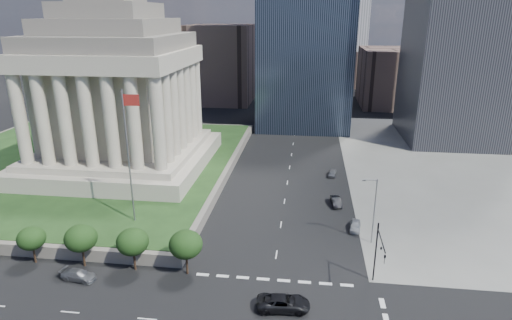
% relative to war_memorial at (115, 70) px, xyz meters
% --- Properties ---
extents(ground, '(500.00, 500.00, 0.00)m').
position_rel_war_memorial_xyz_m(ground, '(34.00, 52.00, -21.40)').
color(ground, black).
rests_on(ground, ground).
extents(sidewalk_ne, '(68.00, 90.00, 0.03)m').
position_rel_war_memorial_xyz_m(sidewalk_ne, '(80.00, 12.00, -21.38)').
color(sidewalk_ne, slate).
rests_on(sidewalk_ne, ground).
extents(plaza_terrace, '(66.00, 70.00, 1.80)m').
position_rel_war_memorial_xyz_m(plaza_terrace, '(-11.00, 2.00, -20.50)').
color(plaza_terrace, slate).
rests_on(plaza_terrace, ground).
extents(plaza_lawn, '(64.00, 68.00, 0.10)m').
position_rel_war_memorial_xyz_m(plaza_lawn, '(-11.00, 2.00, -19.55)').
color(plaza_lawn, '#1D3616').
rests_on(plaza_lawn, plaza_terrace).
extents(war_memorial, '(34.00, 34.00, 39.00)m').
position_rel_war_memorial_xyz_m(war_memorial, '(0.00, 0.00, 0.00)').
color(war_memorial, '#A59A8A').
rests_on(war_memorial, plaza_lawn).
extents(flagpole, '(2.52, 0.24, 20.00)m').
position_rel_war_memorial_xyz_m(flagpole, '(12.17, -24.00, -8.29)').
color(flagpole, slate).
rests_on(flagpole, plaza_lawn).
extents(tree_row, '(53.00, 4.00, 6.00)m').
position_rel_war_memorial_xyz_m(tree_row, '(-1.50, -34.00, -18.40)').
color(tree_row, black).
rests_on(tree_row, ground).
extents(midrise_glass, '(26.00, 26.00, 60.00)m').
position_rel_war_memorial_xyz_m(midrise_glass, '(36.00, 47.00, 8.60)').
color(midrise_glass, black).
rests_on(midrise_glass, ground).
extents(building_filler_ne, '(20.00, 30.00, 20.00)m').
position_rel_war_memorial_xyz_m(building_filler_ne, '(66.00, 82.00, -11.40)').
color(building_filler_ne, '#4E3B35').
rests_on(building_filler_ne, ground).
extents(building_filler_nw, '(24.00, 30.00, 28.00)m').
position_rel_war_memorial_xyz_m(building_filler_nw, '(4.00, 82.00, -7.40)').
color(building_filler_nw, '#4E3B35').
rests_on(building_filler_nw, ground).
extents(traffic_signal_ne, '(0.30, 5.74, 8.00)m').
position_rel_war_memorial_xyz_m(traffic_signal_ne, '(46.50, -34.30, -16.15)').
color(traffic_signal_ne, black).
rests_on(traffic_signal_ne, ground).
extents(street_lamp_north, '(2.13, 0.22, 10.00)m').
position_rel_war_memorial_xyz_m(street_lamp_north, '(47.33, -23.00, -15.74)').
color(street_lamp_north, slate).
rests_on(street_lamp_north, ground).
extents(pickup_truck, '(6.25, 3.28, 1.68)m').
position_rel_war_memorial_xyz_m(pickup_truck, '(35.70, -39.46, -20.56)').
color(pickup_truck, black).
rests_on(pickup_truck, ground).
extents(suv_grey, '(2.44, 4.76, 1.32)m').
position_rel_war_memorial_xyz_m(suv_grey, '(9.83, -37.00, -20.74)').
color(suv_grey, '#57595E').
rests_on(suv_grey, ground).
extents(parked_sedan_near, '(2.16, 4.15, 1.35)m').
position_rel_war_memorial_xyz_m(parked_sedan_near, '(45.50, -19.23, -20.73)').
color(parked_sedan_near, '#9EA1A6').
rests_on(parked_sedan_near, ground).
extents(parked_sedan_mid, '(4.45, 2.00, 1.42)m').
position_rel_war_memorial_xyz_m(parked_sedan_mid, '(43.00, -10.58, -20.69)').
color(parked_sedan_mid, black).
rests_on(parked_sedan_mid, ground).
extents(parked_sedan_far, '(2.13, 3.99, 1.29)m').
position_rel_war_memorial_xyz_m(parked_sedan_far, '(43.00, 3.88, -20.75)').
color(parked_sedan_far, '#585A60').
rests_on(parked_sedan_far, ground).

